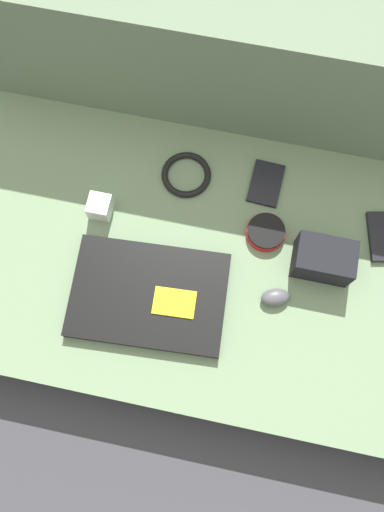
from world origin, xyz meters
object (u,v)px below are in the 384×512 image
phone_silver (381,237)px  charger_brick (100,207)px  phone_black (266,183)px  computer_mouse (275,297)px  camera_pouch (324,259)px  speaker_puck (266,232)px  laptop (149,295)px

phone_silver → charger_brick: charger_brick is taller
phone_black → charger_brick: bearing=-155.4°
computer_mouse → camera_pouch: 0.13m
speaker_puck → laptop: bearing=-139.1°
phone_black → camera_pouch: (0.15, -0.17, 0.04)m
phone_silver → phone_black: bearing=152.3°
computer_mouse → speaker_puck: computer_mouse is taller
phone_silver → computer_mouse: bearing=-150.3°
camera_pouch → speaker_puck: bearing=160.0°
phone_silver → phone_black: phone_silver is taller
camera_pouch → charger_brick: bearing=177.0°
laptop → phone_black: 0.38m
charger_brick → computer_mouse: bearing=-16.3°
speaker_puck → charger_brick: (-0.38, -0.02, 0.01)m
laptop → charger_brick: charger_brick is taller
phone_silver → charger_brick: bearing=173.9°
laptop → speaker_puck: bearing=37.1°
laptop → computer_mouse: 0.27m
computer_mouse → camera_pouch: size_ratio=0.57×
speaker_puck → phone_black: speaker_puck is taller
phone_black → camera_pouch: 0.23m
laptop → charger_brick: 0.23m
phone_silver → camera_pouch: (-0.13, -0.09, 0.03)m
laptop → computer_mouse: computer_mouse is taller
speaker_puck → camera_pouch: 0.14m
computer_mouse → phone_black: 0.27m
speaker_puck → charger_brick: charger_brick is taller
speaker_puck → computer_mouse: bearing=-73.1°
laptop → camera_pouch: camera_pouch is taller
charger_brick → speaker_puck: bearing=3.2°
computer_mouse → phone_black: bearing=83.6°
phone_silver → phone_black: 0.29m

